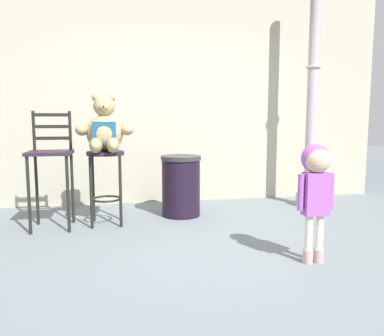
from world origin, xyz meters
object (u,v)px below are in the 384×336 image
bar_stool_with_teddy (106,172)px  bar_chair_empty (51,160)px  trash_bin (181,186)px  lamppost (312,110)px  child_walking (316,178)px  teddy_bear (105,131)px

bar_stool_with_teddy → bar_chair_empty: 0.58m
bar_stool_with_teddy → bar_chair_empty: size_ratio=0.65×
trash_bin → lamppost: bearing=7.1°
child_walking → lamppost: bearing=146.7°
teddy_bear → child_walking: size_ratio=0.65×
child_walking → trash_bin: child_walking is taller
bar_stool_with_teddy → trash_bin: bearing=14.5°
bar_stool_with_teddy → teddy_bear: 0.45m
child_walking → bar_chair_empty: (-2.23, 1.45, 0.04)m
bar_chair_empty → lamppost: bearing=8.6°
bar_stool_with_teddy → lamppost: (2.63, 0.44, 0.70)m
teddy_bear → bar_chair_empty: size_ratio=0.50×
trash_bin → lamppost: 2.00m
bar_stool_with_teddy → bar_chair_empty: (-0.56, -0.04, 0.15)m
bar_stool_with_teddy → child_walking: bearing=-41.7°
lamppost → bar_chair_empty: 3.27m
bar_stool_with_teddy → teddy_bear: bearing=-90.0°
bar_stool_with_teddy → child_walking: 2.24m
child_walking → trash_bin: bearing=-161.5°
trash_bin → bar_chair_empty: 1.49m
teddy_bear → child_walking: 2.24m
bar_stool_with_teddy → trash_bin: bar_stool_with_teddy is taller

